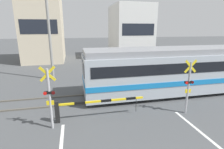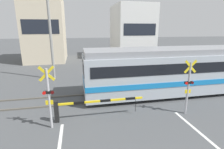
{
  "view_description": "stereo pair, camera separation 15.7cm",
  "coord_description": "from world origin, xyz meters",
  "px_view_note": "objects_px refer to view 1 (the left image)",
  "views": [
    {
      "loc": [
        -2.32,
        -0.63,
        4.48
      ],
      "look_at": [
        0.0,
        9.8,
        1.6
      ],
      "focal_mm": 28.0,
      "sensor_mm": 36.0,
      "label": 1
    },
    {
      "loc": [
        -2.16,
        -0.66,
        4.48
      ],
      "look_at": [
        0.0,
        9.8,
        1.6
      ],
      "focal_mm": 28.0,
      "sensor_mm": 36.0,
      "label": 2
    }
  ],
  "objects_px": {
    "pedestrian": "(98,68)",
    "crossing_barrier_far": "(128,74)",
    "crossing_signal_left": "(50,95)",
    "crossing_barrier_near": "(83,106)",
    "commuter_train": "(192,68)",
    "crossing_signal_right": "(188,85)"
  },
  "relations": [
    {
      "from": "crossing_barrier_near",
      "to": "crossing_signal_left",
      "type": "xyz_separation_m",
      "value": [
        -1.43,
        -0.48,
        0.86
      ]
    },
    {
      "from": "commuter_train",
      "to": "crossing_barrier_far",
      "type": "bearing_deg",
      "value": 144.81
    },
    {
      "from": "crossing_barrier_near",
      "to": "crossing_signal_right",
      "type": "relative_size",
      "value": 1.53
    },
    {
      "from": "crossing_signal_right",
      "to": "commuter_train",
      "type": "bearing_deg",
      "value": 51.46
    },
    {
      "from": "crossing_barrier_far",
      "to": "crossing_signal_right",
      "type": "relative_size",
      "value": 1.53
    },
    {
      "from": "crossing_barrier_near",
      "to": "crossing_signal_right",
      "type": "distance_m",
      "value": 5.53
    },
    {
      "from": "commuter_train",
      "to": "crossing_barrier_near",
      "type": "relative_size",
      "value": 3.43
    },
    {
      "from": "crossing_signal_left",
      "to": "crossing_signal_right",
      "type": "bearing_deg",
      "value": 0.0
    },
    {
      "from": "crossing_signal_left",
      "to": "crossing_signal_right",
      "type": "distance_m",
      "value": 6.88
    },
    {
      "from": "crossing_barrier_near",
      "to": "pedestrian",
      "type": "bearing_deg",
      "value": 75.81
    },
    {
      "from": "commuter_train",
      "to": "pedestrian",
      "type": "bearing_deg",
      "value": 142.77
    },
    {
      "from": "commuter_train",
      "to": "crossing_signal_left",
      "type": "relative_size",
      "value": 5.23
    },
    {
      "from": "pedestrian",
      "to": "crossing_barrier_far",
      "type": "bearing_deg",
      "value": -40.53
    },
    {
      "from": "crossing_barrier_far",
      "to": "crossing_signal_left",
      "type": "height_order",
      "value": "crossing_signal_left"
    },
    {
      "from": "crossing_signal_left",
      "to": "pedestrian",
      "type": "bearing_deg",
      "value": 66.96
    },
    {
      "from": "pedestrian",
      "to": "crossing_signal_right",
      "type": "bearing_deg",
      "value": -64.46
    },
    {
      "from": "crossing_barrier_near",
      "to": "crossing_barrier_far",
      "type": "height_order",
      "value": "same"
    },
    {
      "from": "commuter_train",
      "to": "pedestrian",
      "type": "distance_m",
      "value": 7.62
    },
    {
      "from": "commuter_train",
      "to": "crossing_signal_left",
      "type": "bearing_deg",
      "value": -161.98
    },
    {
      "from": "pedestrian",
      "to": "commuter_train",
      "type": "bearing_deg",
      "value": -37.23
    },
    {
      "from": "crossing_signal_right",
      "to": "pedestrian",
      "type": "relative_size",
      "value": 1.7
    },
    {
      "from": "crossing_barrier_far",
      "to": "crossing_barrier_near",
      "type": "bearing_deg",
      "value": -127.36
    }
  ]
}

